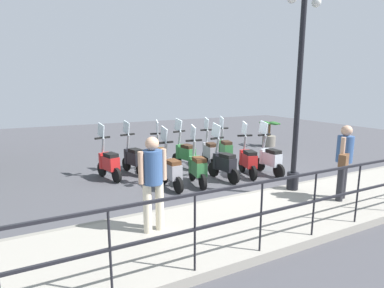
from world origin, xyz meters
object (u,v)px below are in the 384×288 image
at_px(potted_palm, 269,136).
at_px(scooter_near_4, 170,170).
at_px(scooter_far_1, 210,151).
at_px(scooter_near_3, 197,167).
at_px(scooter_near_0, 270,158).
at_px(scooter_far_4, 133,158).
at_px(scooter_near_1, 248,159).
at_px(lamp_post_near, 298,100).
at_px(scooter_far_2, 185,153).
at_px(scooter_far_5, 109,162).
at_px(scooter_near_2, 223,163).
at_px(pedestrian_distant, 153,177).
at_px(scooter_far_3, 159,157).
at_px(scooter_far_0, 225,149).
at_px(pedestrian_with_bag, 344,157).

distance_m(potted_palm, scooter_near_4, 6.70).
bearing_deg(scooter_far_1, scooter_near_3, 148.81).
height_order(potted_palm, scooter_near_0, scooter_near_0).
bearing_deg(scooter_far_4, scooter_near_0, -132.11).
bearing_deg(scooter_near_1, lamp_post_near, -165.50).
bearing_deg(scooter_far_2, lamp_post_near, -173.32).
relative_size(scooter_far_1, scooter_far_5, 1.00).
relative_size(scooter_near_3, scooter_far_1, 1.00).
bearing_deg(lamp_post_near, potted_palm, -35.73).
distance_m(scooter_near_1, scooter_near_2, 0.83).
bearing_deg(scooter_far_5, scooter_far_2, -103.54).
distance_m(lamp_post_near, pedestrian_distant, 3.81).
distance_m(potted_palm, scooter_near_1, 4.73).
height_order(scooter_near_0, scooter_far_1, same).
relative_size(scooter_near_3, scooter_far_2, 1.00).
bearing_deg(scooter_near_2, scooter_far_3, 31.86).
bearing_deg(scooter_far_4, lamp_post_near, -154.73).
relative_size(potted_palm, scooter_near_2, 0.69).
bearing_deg(scooter_far_1, scooter_near_1, -157.62).
bearing_deg(scooter_far_3, scooter_far_0, -75.40).
height_order(pedestrian_with_bag, scooter_far_4, pedestrian_with_bag).
xyz_separation_m(scooter_far_0, scooter_far_2, (-0.00, 1.48, 0.00)).
distance_m(scooter_near_1, scooter_far_5, 3.89).
bearing_deg(potted_palm, scooter_near_2, 126.26).
bearing_deg(lamp_post_near, scooter_near_2, 25.49).
height_order(lamp_post_near, scooter_near_2, lamp_post_near).
relative_size(pedestrian_distant, potted_palm, 1.50).
xyz_separation_m(scooter_near_0, scooter_near_4, (0.15, 3.05, 0.00)).
height_order(potted_palm, scooter_far_3, scooter_far_3).
xyz_separation_m(potted_palm, scooter_far_5, (-1.72, 7.13, 0.04)).
xyz_separation_m(potted_palm, scooter_near_1, (-3.17, 3.52, 0.04)).
relative_size(pedestrian_distant, scooter_far_5, 1.03).
bearing_deg(scooter_near_3, lamp_post_near, -127.20).
bearing_deg(scooter_far_3, scooter_near_3, -151.73).
distance_m(scooter_far_1, scooter_far_2, 0.85).
bearing_deg(scooter_near_0, pedestrian_with_bag, 174.27).
relative_size(scooter_near_1, scooter_far_5, 1.00).
distance_m(scooter_near_0, scooter_near_3, 2.32).
height_order(scooter_far_4, scooter_far_5, same).
bearing_deg(scooter_far_3, scooter_far_5, 102.28).
distance_m(scooter_far_2, scooter_far_4, 1.63).
bearing_deg(scooter_far_3, scooter_near_2, -127.50).
xyz_separation_m(potted_palm, scooter_far_1, (-1.67, 3.90, 0.04)).
bearing_deg(scooter_near_1, scooter_far_0, 6.00).
height_order(scooter_near_3, scooter_far_1, same).
bearing_deg(scooter_near_0, lamp_post_near, 156.86).
xyz_separation_m(scooter_near_1, scooter_far_4, (1.70, 2.85, 0.00)).
xyz_separation_m(scooter_near_1, scooter_far_1, (1.49, 0.38, 0.00)).
height_order(lamp_post_near, scooter_far_4, lamp_post_near).
xyz_separation_m(scooter_far_0, scooter_far_1, (-0.10, 0.63, 0.00)).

